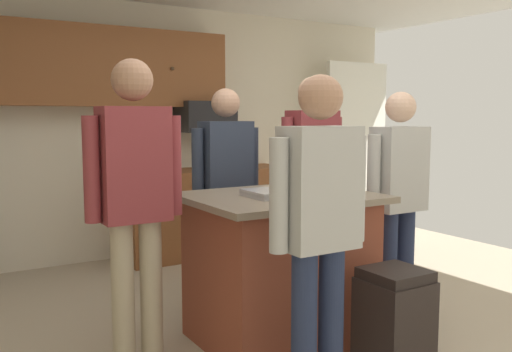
{
  "coord_description": "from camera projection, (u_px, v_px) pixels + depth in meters",
  "views": [
    {
      "loc": [
        -1.97,
        -2.76,
        1.46
      ],
      "look_at": [
        -0.02,
        0.46,
        1.05
      ],
      "focal_mm": 38.78,
      "sensor_mm": 36.0,
      "label": 1
    }
  ],
  "objects": [
    {
      "name": "person_host_foreground",
      "position": [
        312.0,
        171.0,
        4.37
      ],
      "size": [
        0.57,
        0.23,
        1.76
      ],
      "rotation": [
        0.0,
        0.0,
        -2.45
      ],
      "color": "#383842",
      "rests_on": "ground"
    },
    {
      "name": "person_guest_by_door",
      "position": [
        135.0,
        191.0,
        3.14
      ],
      "size": [
        0.57,
        0.23,
        1.78
      ],
      "rotation": [
        0.0,
        0.0,
        -0.1
      ],
      "color": "tan",
      "rests_on": "ground"
    },
    {
      "name": "serving_tray",
      "position": [
        281.0,
        192.0,
        3.49
      ],
      "size": [
        0.44,
        0.3,
        0.04
      ],
      "color": "#B7B7BC",
      "rests_on": "kitchen_island"
    },
    {
      "name": "cabinet_run_lower",
      "position": [
        207.0,
        211.0,
        5.89
      ],
      "size": [
        1.8,
        0.63,
        0.9
      ],
      "color": "brown",
      "rests_on": "ground"
    },
    {
      "name": "kitchen_island",
      "position": [
        280.0,
        266.0,
        3.59
      ],
      "size": [
        1.17,
        0.95,
        0.96
      ],
      "color": "brown",
      "rests_on": "ground"
    },
    {
      "name": "mug_ceramic_white",
      "position": [
        344.0,
        185.0,
        3.6
      ],
      "size": [
        0.13,
        0.09,
        0.1
      ],
      "color": "#4C6B99",
      "rests_on": "kitchen_island"
    },
    {
      "name": "french_door_window_panel",
      "position": [
        356.0,
        145.0,
        6.78
      ],
      "size": [
        0.9,
        0.06,
        2.0
      ],
      "primitive_type": "cube",
      "color": "white",
      "rests_on": "ground"
    },
    {
      "name": "glass_stout_tall",
      "position": [
        331.0,
        179.0,
        3.74
      ],
      "size": [
        0.07,
        0.07,
        0.16
      ],
      "color": "black",
      "rests_on": "kitchen_island"
    },
    {
      "name": "person_guest_left",
      "position": [
        319.0,
        219.0,
        2.73
      ],
      "size": [
        0.57,
        0.22,
        1.66
      ],
      "rotation": [
        0.0,
        0.0,
        1.21
      ],
      "color": "#232D4C",
      "rests_on": "ground"
    },
    {
      "name": "trash_bin",
      "position": [
        394.0,
        323.0,
        3.11
      ],
      "size": [
        0.34,
        0.34,
        0.61
      ],
      "color": "black",
      "rests_on": "ground"
    },
    {
      "name": "microwave_over_range",
      "position": [
        205.0,
        117.0,
        5.8
      ],
      "size": [
        0.56,
        0.4,
        0.32
      ],
      "primitive_type": "cube",
      "color": "black"
    },
    {
      "name": "cabinet_run_upper",
      "position": [
        107.0,
        67.0,
        5.31
      ],
      "size": [
        2.4,
        0.38,
        0.75
      ],
      "color": "brown"
    },
    {
      "name": "back_wall",
      "position": [
        141.0,
        131.0,
        5.76
      ],
      "size": [
        6.4,
        0.1,
        2.6
      ],
      "primitive_type": "cube",
      "color": "beige",
      "rests_on": "ground"
    },
    {
      "name": "person_guest_right",
      "position": [
        398.0,
        190.0,
        3.92
      ],
      "size": [
        0.57,
        0.22,
        1.63
      ],
      "rotation": [
        0.0,
        0.0,
        3.01
      ],
      "color": "#232D4C",
      "rests_on": "ground"
    },
    {
      "name": "glass_dark_ale",
      "position": [
        306.0,
        188.0,
        3.28
      ],
      "size": [
        0.07,
        0.07,
        0.15
      ],
      "color": "black",
      "rests_on": "kitchen_island"
    },
    {
      "name": "floor",
      "position": [
        295.0,
        346.0,
        3.52
      ],
      "size": [
        7.04,
        7.04,
        0.0
      ],
      "primitive_type": "plane",
      "color": "#B7A88E",
      "rests_on": "ground"
    },
    {
      "name": "person_elder_center",
      "position": [
        226.0,
        181.0,
        4.27
      ],
      "size": [
        0.57,
        0.22,
        1.67
      ],
      "rotation": [
        0.0,
        0.0,
        -1.63
      ],
      "color": "tan",
      "rests_on": "ground"
    }
  ]
}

